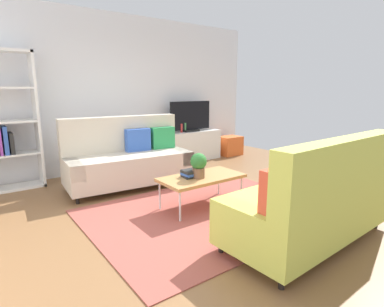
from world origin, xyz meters
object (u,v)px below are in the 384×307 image
coffee_table (202,178)px  tv (190,117)px  couch_beige (128,159)px  potted_plant (199,164)px  vase_0 (166,130)px  couch_green (313,201)px  bottle_0 (181,128)px  table_book_0 (192,176)px  bottle_1 (185,127)px  tv_console (190,146)px  vase_1 (171,129)px  storage_trunk (230,146)px

coffee_table → tv: 2.79m
couch_beige → potted_plant: 1.49m
tv → vase_0: bearing=173.1°
potted_plant → vase_0: (0.98, 2.39, 0.11)m
couch_green → tv: tv is taller
coffee_table → bottle_0: 2.61m
table_book_0 → couch_beige: bearing=100.6°
tv → bottle_0: 0.33m
tv → bottle_1: 0.26m
coffee_table → tv_console: 2.75m
vase_1 → bottle_0: size_ratio=0.79×
potted_plant → coffee_table: bearing=22.6°
coffee_table → table_book_0: bearing=155.8°
tv_console → storage_trunk: tv_console is taller
tv → potted_plant: (-1.56, -2.32, -0.36)m
couch_green → vase_1: size_ratio=13.54×
couch_green → bottle_1: couch_green is taller
couch_beige → table_book_0: couch_beige is taller
couch_green → tv: 3.93m
storage_trunk → potted_plant: size_ratio=1.61×
couch_beige → vase_1: size_ratio=13.78×
vase_0 → table_book_0: bearing=-114.0°
tv_console → bottle_0: bearing=-170.7°
couch_green → bottle_0: 3.82m
couch_green → vase_0: 3.84m
vase_0 → bottle_0: (0.33, -0.09, 0.02)m
vase_0 → vase_1: bearing=0.0°
couch_green → potted_plant: (-0.37, 1.39, 0.16)m
tv → vase_0: (-0.58, 0.07, -0.24)m
bottle_0 → couch_green: bearing=-104.5°
couch_beige → bottle_0: bearing=-147.6°
potted_plant → bottle_1: (1.42, 2.30, 0.14)m
table_book_0 → storage_trunk: bearing=38.5°
couch_beige → table_book_0: size_ratio=8.18×
table_book_0 → vase_0: vase_0 is taller
couch_beige → couch_green: same height
tv_console → bottle_1: bottle_1 is taller
tv_console → bottle_1: size_ratio=7.23×
vase_1 → bottle_0: 0.21m
couch_green → storage_trunk: couch_green is taller
coffee_table → table_book_0: 0.14m
vase_0 → bottle_1: (0.43, -0.09, 0.03)m
table_book_0 → vase_1: bearing=63.1°
coffee_table → bottle_0: bearing=61.4°
couch_green → bottle_0: couch_green is taller
tv → storage_trunk: bearing=-4.2°
vase_1 → bottle_1: (0.29, -0.09, 0.03)m
tv_console → vase_1: (-0.44, 0.05, 0.39)m
tv_console → vase_0: vase_0 is taller
tv_console → couch_green: bearing=-107.8°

